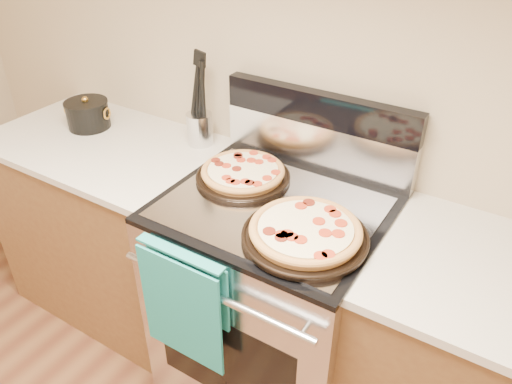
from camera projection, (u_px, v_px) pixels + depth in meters
The scene contains 15 objects.
wall_back at pixel (329, 54), 1.74m from camera, with size 4.00×4.00×0.00m, color tan.
range_body at pixel (273, 301), 1.98m from camera, with size 0.76×0.68×0.90m, color #B7B7BC.
oven_window at pixel (225, 361), 1.74m from camera, with size 0.56×0.01×0.40m, color black.
cooktop at pixel (276, 206), 1.73m from camera, with size 0.76×0.68×0.02m, color black.
backsplash_lower at pixel (317, 145), 1.89m from camera, with size 0.76×0.06×0.18m, color silver.
backsplash_upper at pixel (320, 108), 1.81m from camera, with size 0.76×0.06×0.12m, color black.
oven_handle at pixel (213, 295), 1.52m from camera, with size 0.03×0.03×0.70m, color silver.
dish_towel at pixel (185, 303), 1.63m from camera, with size 0.32×0.05×0.42m, color #197E80, non-canonical shape.
foil_sheet at pixel (271, 207), 1.70m from camera, with size 0.70×0.55×0.01m, color gray.
cabinet_left at pixel (118, 229), 2.39m from camera, with size 1.00×0.62×0.88m, color brown.
countertop_left at pixel (102, 144), 2.15m from camera, with size 1.02×0.64×0.03m, color beige.
pepperoni_pizza_back at pixel (243, 173), 1.83m from camera, with size 0.34×0.34×0.05m, color #AE6A35, non-canonical shape.
pepperoni_pizza_front at pixel (305, 233), 1.53m from camera, with size 0.39×0.39×0.05m, color #AE6A35, non-canonical shape.
utensil_crock at pixel (200, 129), 2.09m from camera, with size 0.11×0.11×0.14m, color silver.
saucepan at pixel (88, 115), 2.23m from camera, with size 0.18×0.18×0.11m, color black.
Camera 1 is at (0.70, 0.41, 1.89)m, focal length 35.00 mm.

